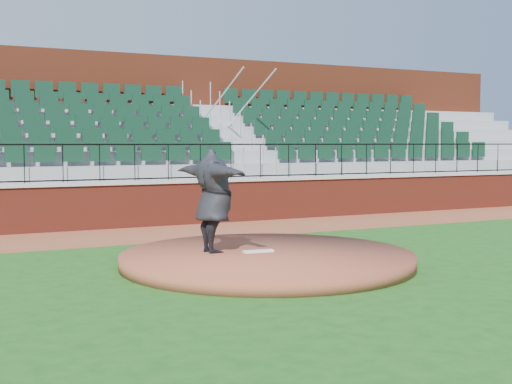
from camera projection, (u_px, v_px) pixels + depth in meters
ground at (291, 264)px, 13.41m from camera, size 90.00×90.00×0.00m
warning_track at (189, 232)px, 18.21m from camera, size 34.00×3.20×0.01m
field_wall at (169, 204)px, 19.60m from camera, size 34.00×0.35×1.20m
wall_cap at (169, 182)px, 19.55m from camera, size 34.00×0.45×0.10m
wall_railing at (168, 162)px, 19.51m from camera, size 34.00×0.05×1.00m
seating_stands at (139, 144)px, 21.90m from camera, size 34.00×5.10×4.60m
concourse_wall at (115, 131)px, 24.36m from camera, size 34.00×0.50×5.50m
pitchers_mound at (267, 259)px, 13.19m from camera, size 5.60×5.60×0.25m
pitching_rubber at (258, 251)px, 13.21m from camera, size 0.61×0.21×0.04m
pitcher at (213, 201)px, 13.12m from camera, size 0.92×2.50×1.99m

